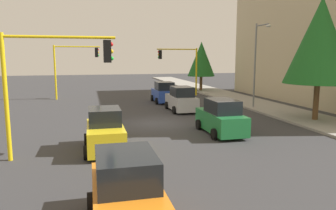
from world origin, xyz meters
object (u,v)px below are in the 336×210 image
at_px(traffic_signal_far_left, 180,62).
at_px(tree_roadside_far, 201,59).
at_px(car_green, 221,118).
at_px(traffic_signal_near_right, 53,70).
at_px(tree_roadside_near, 320,41).
at_px(car_orange, 127,197).
at_px(car_blue, 164,93).
at_px(traffic_signal_far_right, 74,61).
at_px(street_lamp_curbside, 258,56).
at_px(car_silver, 181,100).
at_px(car_yellow, 105,132).

relative_size(traffic_signal_far_left, tree_roadside_far, 0.86).
height_order(traffic_signal_far_left, car_green, traffic_signal_far_left).
xyz_separation_m(traffic_signal_near_right, tree_roadside_far, (-24.00, 15.13, 0.28)).
bearing_deg(tree_roadside_far, tree_roadside_near, 2.86).
distance_m(car_orange, car_blue, 22.94).
bearing_deg(tree_roadside_near, car_orange, -52.25).
bearing_deg(traffic_signal_far_right, car_orange, 4.97).
bearing_deg(street_lamp_curbside, traffic_signal_near_right, -57.06).
xyz_separation_m(street_lamp_curbside, car_silver, (-0.70, -6.23, -3.45)).
bearing_deg(car_orange, tree_roadside_near, 127.75).
distance_m(tree_roadside_far, car_green, 22.81).
xyz_separation_m(traffic_signal_far_right, car_green, (17.64, 8.67, -3.00)).
relative_size(car_silver, car_yellow, 1.13).
height_order(traffic_signal_far_left, car_orange, traffic_signal_far_left).
height_order(tree_roadside_far, car_orange, tree_roadside_far).
xyz_separation_m(traffic_signal_far_right, car_yellow, (19.47, 2.14, -3.00)).
bearing_deg(car_silver, traffic_signal_near_right, -39.86).
bearing_deg(car_yellow, car_green, 105.68).
xyz_separation_m(street_lamp_curbside, car_blue, (-5.79, -6.48, -3.45)).
height_order(car_silver, car_green, same).
bearing_deg(traffic_signal_far_left, traffic_signal_far_right, -90.00).
distance_m(street_lamp_curbside, tree_roadside_far, 14.40).
bearing_deg(car_blue, car_green, 1.24).
distance_m(street_lamp_curbside, car_blue, 9.35).
relative_size(traffic_signal_far_right, car_green, 1.36).
xyz_separation_m(tree_roadside_far, car_green, (21.64, -6.50, -3.14)).
height_order(tree_roadside_near, car_orange, tree_roadside_near).
bearing_deg(car_green, car_silver, -179.79).
height_order(traffic_signal_far_right, car_orange, traffic_signal_far_right).
bearing_deg(car_yellow, street_lamp_curbside, 125.51).
distance_m(traffic_signal_near_right, traffic_signal_far_left, 22.96).
bearing_deg(traffic_signal_near_right, tree_roadside_far, 147.76).
bearing_deg(traffic_signal_far_left, street_lamp_curbside, 18.94).
bearing_deg(traffic_signal_near_right, car_orange, 18.81).
bearing_deg(traffic_signal_far_right, tree_roadside_near, 45.30).
bearing_deg(car_yellow, traffic_signal_far_right, -173.73).
xyz_separation_m(tree_roadside_near, car_blue, (-11.41, -7.78, -4.45)).
bearing_deg(traffic_signal_far_left, car_orange, -18.58).
bearing_deg(tree_roadside_near, traffic_signal_near_right, -76.08).
bearing_deg(tree_roadside_near, car_blue, -145.71).
height_order(traffic_signal_far_right, traffic_signal_far_left, traffic_signal_far_right).
distance_m(traffic_signal_far_left, car_green, 18.06).
bearing_deg(car_orange, street_lamp_curbside, 142.47).
bearing_deg(car_green, tree_roadside_near, 102.33).
xyz_separation_m(traffic_signal_far_right, tree_roadside_near, (16.00, 16.17, 1.45)).
xyz_separation_m(traffic_signal_near_right, car_orange, (6.72, 2.29, -2.86)).
height_order(traffic_signal_near_right, car_green, traffic_signal_near_right).
bearing_deg(street_lamp_curbside, car_orange, -37.53).
xyz_separation_m(street_lamp_curbside, tree_roadside_near, (5.61, 1.30, 1.00)).
bearing_deg(car_blue, tree_roadside_near, 34.29).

